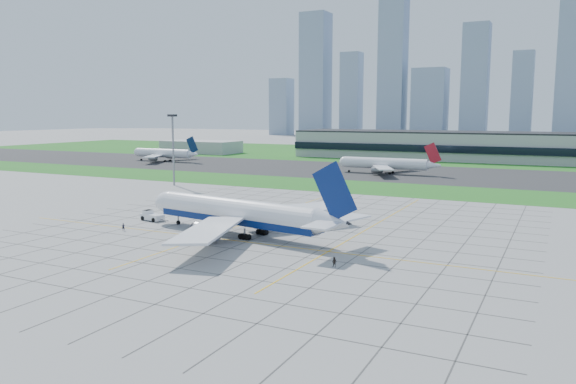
% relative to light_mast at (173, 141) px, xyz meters
% --- Properties ---
extents(ground, '(1400.00, 1400.00, 0.00)m').
position_rel_light_mast_xyz_m(ground, '(70.00, -65.00, -16.18)').
color(ground, '#9F9F9A').
rests_on(ground, ground).
extents(grass_median, '(700.00, 35.00, 0.04)m').
position_rel_light_mast_xyz_m(grass_median, '(70.00, 25.00, -16.16)').
color(grass_median, '#246F1F').
rests_on(grass_median, ground).
extents(asphalt_taxiway, '(700.00, 75.00, 0.04)m').
position_rel_light_mast_xyz_m(asphalt_taxiway, '(70.00, 80.00, -16.15)').
color(asphalt_taxiway, '#383838').
rests_on(asphalt_taxiway, ground).
extents(grass_far, '(700.00, 145.00, 0.04)m').
position_rel_light_mast_xyz_m(grass_far, '(70.00, 190.00, -16.16)').
color(grass_far, '#246F1F').
rests_on(grass_far, ground).
extents(apron_markings, '(120.00, 130.00, 0.03)m').
position_rel_light_mast_xyz_m(apron_markings, '(70.43, -53.91, -16.17)').
color(apron_markings, '#474744').
rests_on(apron_markings, ground).
extents(terminal, '(260.00, 43.00, 15.80)m').
position_rel_light_mast_xyz_m(terminal, '(110.00, 164.87, -8.29)').
color(terminal, '#B7B7B2').
rests_on(terminal, ground).
extents(service_block, '(50.00, 25.00, 8.00)m').
position_rel_light_mast_xyz_m(service_block, '(-90.00, 145.00, -12.18)').
color(service_block, '#B7B7B2').
rests_on(service_block, ground).
extents(light_mast, '(2.50, 2.50, 25.60)m').
position_rel_light_mast_xyz_m(light_mast, '(0.00, 0.00, 0.00)').
color(light_mast, gray).
rests_on(light_mast, ground).
extents(city_skyline, '(523.00, 32.40, 160.00)m').
position_rel_light_mast_xyz_m(city_skyline, '(61.29, 455.00, 42.91)').
color(city_skyline, '#879AB0').
rests_on(city_skyline, ground).
extents(airliner, '(53.97, 54.24, 17.10)m').
position_rel_light_mast_xyz_m(airliner, '(64.99, -61.60, -11.51)').
color(airliner, white).
rests_on(airliner, ground).
extents(pushback_tug, '(8.79, 3.87, 2.41)m').
position_rel_light_mast_xyz_m(pushback_tug, '(37.37, -57.10, -15.11)').
color(pushback_tug, white).
rests_on(pushback_tug, ground).
extents(crew_near, '(0.73, 0.70, 1.68)m').
position_rel_light_mast_xyz_m(crew_near, '(39.76, -69.43, -15.34)').
color(crew_near, black).
rests_on(crew_near, ground).
extents(crew_far, '(0.93, 0.76, 1.77)m').
position_rel_light_mast_xyz_m(crew_far, '(93.08, -76.66, -15.30)').
color(crew_far, black).
rests_on(crew_far, ground).
extents(distant_jet_0, '(40.44, 42.66, 14.08)m').
position_rel_light_mast_xyz_m(distant_jet_0, '(-69.02, 80.49, -11.70)').
color(distant_jet_0, white).
rests_on(distant_jet_0, ground).
extents(distant_jet_1, '(42.48, 42.66, 14.08)m').
position_rel_light_mast_xyz_m(distant_jet_1, '(57.74, 72.37, -11.69)').
color(distant_jet_1, white).
rests_on(distant_jet_1, ground).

